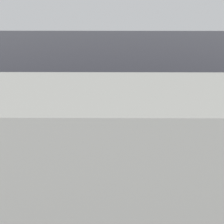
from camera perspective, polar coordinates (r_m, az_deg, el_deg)
The scene contains 9 objects.
ground_plane at distance 16.49m, azimuth 5.54°, elevation 0.57°, with size 60.00×60.00×0.00m, color black.
kerb_strip at distance 13.06m, azimuth 7.00°, elevation -8.78°, with size 24.00×3.20×0.04m, color gray.
moving_hatchback at distance 15.59m, azimuth 5.40°, elevation 3.00°, with size 4.04×2.04×2.06m.
fire_hydrant at distance 14.14m, azimuth -8.89°, elevation -3.49°, with size 0.42×0.31×0.80m.
pedestrian at distance 14.35m, azimuth -13.10°, elevation -2.06°, with size 0.30×0.56×1.22m.
metal_railing at distance 11.80m, azimuth 12.30°, elevation -9.97°, with size 10.69×0.04×1.05m.
sign_post at distance 12.63m, azimuth -12.02°, elevation -2.04°, with size 0.07×0.44×2.40m.
puddle_patch at distance 15.88m, azimuth 2.83°, elevation -0.59°, with size 4.04×4.04×0.01m, color black.
building_block at distance 7.27m, azimuth 14.64°, elevation -16.95°, with size 14.22×2.40×6.12m, color slate.
Camera 1 is at (1.53, 14.13, 8.35)m, focal length 35.00 mm.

